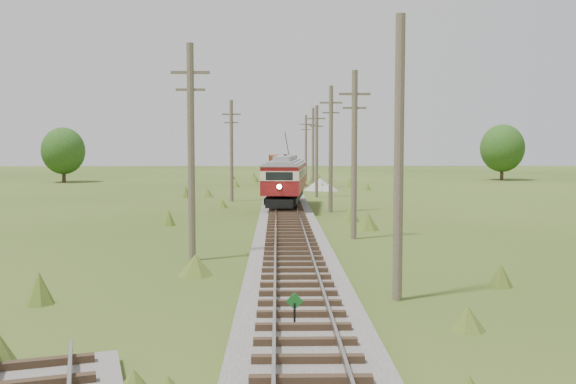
{
  "coord_description": "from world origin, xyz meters",
  "views": [
    {
      "loc": [
        -0.65,
        -14.64,
        4.86
      ],
      "look_at": [
        0.0,
        22.53,
        2.09
      ],
      "focal_mm": 40.0,
      "sensor_mm": 36.0,
      "label": 1
    }
  ],
  "objects_px": {
    "gondola": "(282,166)",
    "gravel_pile": "(322,185)",
    "streetcar": "(285,176)",
    "switch_marker": "(295,310)"
  },
  "relations": [
    {
      "from": "streetcar",
      "to": "gravel_pile",
      "type": "height_order",
      "value": "streetcar"
    },
    {
      "from": "streetcar",
      "to": "gravel_pile",
      "type": "bearing_deg",
      "value": 83.04
    },
    {
      "from": "switch_marker",
      "to": "gondola",
      "type": "bearing_deg",
      "value": 89.81
    },
    {
      "from": "switch_marker",
      "to": "gondola",
      "type": "height_order",
      "value": "gondola"
    },
    {
      "from": "switch_marker",
      "to": "streetcar",
      "type": "distance_m",
      "value": 32.11
    },
    {
      "from": "streetcar",
      "to": "gondola",
      "type": "xyz_separation_m",
      "value": [
        0.0,
        29.26,
        -0.28
      ]
    },
    {
      "from": "streetcar",
      "to": "gondola",
      "type": "bearing_deg",
      "value": 94.99
    },
    {
      "from": "gondola",
      "to": "streetcar",
      "type": "bearing_deg",
      "value": -92.65
    },
    {
      "from": "gondola",
      "to": "gravel_pile",
      "type": "bearing_deg",
      "value": -70.35
    },
    {
      "from": "switch_marker",
      "to": "streetcar",
      "type": "height_order",
      "value": "streetcar"
    }
  ]
}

